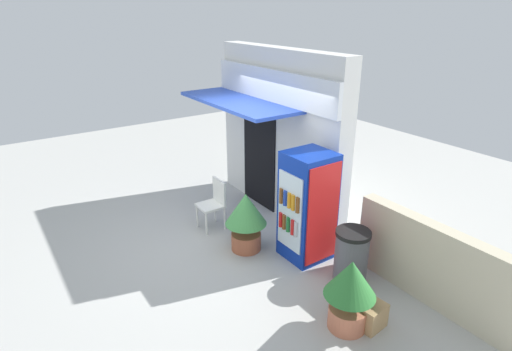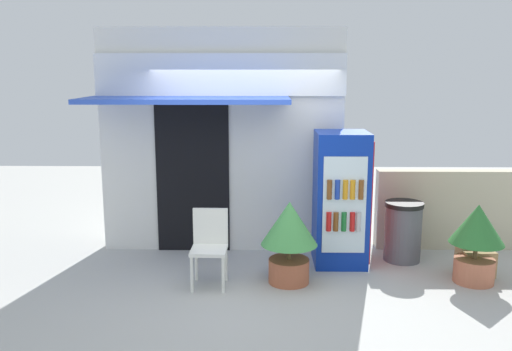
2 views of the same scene
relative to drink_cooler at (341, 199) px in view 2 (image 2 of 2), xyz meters
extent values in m
plane|color=#B2B2AD|center=(-1.25, -0.82, -0.87)|extent=(16.00, 16.00, 0.00)
cube|color=silver|center=(-1.58, 0.66, 0.66)|extent=(3.32, 0.33, 3.05)
cube|color=white|center=(-1.58, 0.45, 1.57)|extent=(3.32, 0.08, 0.55)
cube|color=blue|center=(-1.98, 0.00, 1.26)|extent=(2.60, 0.98, 0.06)
cube|color=black|center=(-1.98, 0.48, 0.17)|extent=(1.00, 0.03, 2.08)
cube|color=#0C2D9E|center=(-0.01, 0.01, 0.00)|extent=(0.66, 0.68, 1.73)
cube|color=silver|center=(-0.01, -0.34, 0.00)|extent=(0.53, 0.02, 1.21)
cube|color=red|center=(0.33, 0.01, 0.00)|extent=(0.02, 0.61, 1.56)
cylinder|color=red|center=(-0.20, -0.36, -0.20)|extent=(0.06, 0.06, 0.24)
cylinder|color=brown|center=(-0.11, -0.36, -0.20)|extent=(0.06, 0.06, 0.24)
cylinder|color=#196B2D|center=(-0.01, -0.36, -0.20)|extent=(0.06, 0.06, 0.24)
cylinder|color=red|center=(0.09, -0.36, -0.20)|extent=(0.06, 0.06, 0.24)
cylinder|color=#B2B2B7|center=(0.17, -0.36, -0.20)|extent=(0.06, 0.06, 0.24)
cylinder|color=brown|center=(-0.20, -0.36, 0.20)|extent=(0.06, 0.06, 0.24)
cylinder|color=#1938A5|center=(-0.10, -0.36, 0.20)|extent=(0.06, 0.06, 0.24)
cylinder|color=orange|center=(0.00, -0.36, 0.20)|extent=(0.06, 0.06, 0.24)
cylinder|color=orange|center=(0.08, -0.36, 0.20)|extent=(0.06, 0.06, 0.24)
cylinder|color=brown|center=(0.19, -0.36, 0.20)|extent=(0.06, 0.06, 0.24)
cylinder|color=white|center=(-1.81, -0.99, -0.65)|extent=(0.04, 0.04, 0.42)
cylinder|color=white|center=(-1.45, -1.00, -0.65)|extent=(0.04, 0.04, 0.42)
cylinder|color=white|center=(-1.81, -0.63, -0.65)|extent=(0.04, 0.04, 0.42)
cylinder|color=white|center=(-1.45, -0.63, -0.65)|extent=(0.04, 0.04, 0.42)
cube|color=white|center=(-1.63, -0.81, -0.42)|extent=(0.42, 0.43, 0.04)
cube|color=white|center=(-1.63, -0.62, -0.19)|extent=(0.41, 0.05, 0.43)
cylinder|color=#AD5B3D|center=(-0.69, -0.67, -0.72)|extent=(0.48, 0.48, 0.29)
cylinder|color=brown|center=(-0.69, -0.67, -0.49)|extent=(0.05, 0.05, 0.18)
cone|color=#47994C|center=(-0.69, -0.67, -0.13)|extent=(0.67, 0.67, 0.52)
cylinder|color=#BC6B4C|center=(1.52, -0.63, -0.72)|extent=(0.47, 0.47, 0.29)
cylinder|color=brown|center=(1.52, -0.63, -0.48)|extent=(0.05, 0.05, 0.19)
cone|color=#2D7533|center=(1.52, -0.63, -0.14)|extent=(0.63, 0.63, 0.47)
cylinder|color=#595960|center=(0.85, 0.12, -0.50)|extent=(0.48, 0.48, 0.74)
cylinder|color=black|center=(0.85, 0.12, -0.10)|extent=(0.50, 0.50, 0.06)
cube|color=beige|center=(1.84, 0.65, -0.30)|extent=(2.49, 0.21, 1.12)
cube|color=tan|center=(1.62, -0.39, -0.70)|extent=(0.42, 0.38, 0.33)
camera|label=1|loc=(4.23, -3.87, 2.84)|focal=29.07mm
camera|label=2|loc=(-0.98, -6.77, 1.63)|focal=37.83mm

